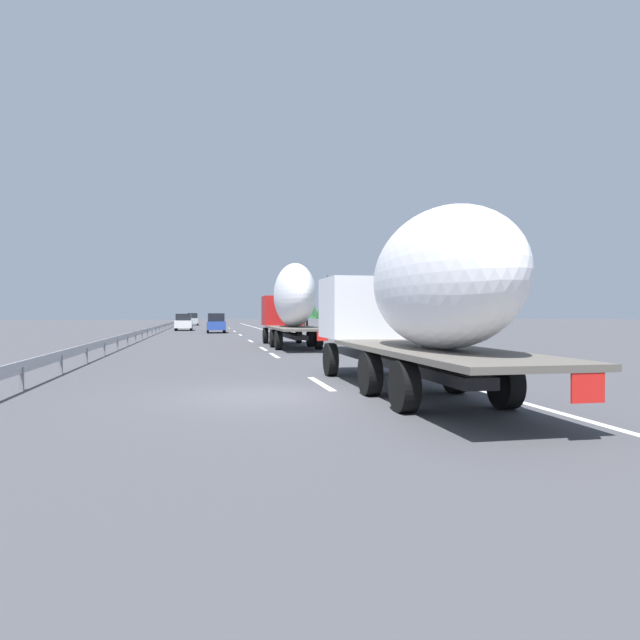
{
  "coord_description": "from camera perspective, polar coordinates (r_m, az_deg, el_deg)",
  "views": [
    {
      "loc": [
        -13.72,
        1.4,
        1.98
      ],
      "look_at": [
        16.28,
        -4.66,
        1.61
      ],
      "focal_mm": 32.14,
      "sensor_mm": 36.0,
      "label": 1
    }
  ],
  "objects": [
    {
      "name": "ground_plane",
      "position": [
        53.77,
        -9.92,
        -1.44
      ],
      "size": [
        260.0,
        260.0,
        0.0
      ],
      "primitive_type": "plane",
      "color": "#424247"
    },
    {
      "name": "lane_stripe_0",
      "position": [
        16.16,
        0.09,
        -6.34
      ],
      "size": [
        3.2,
        0.2,
        0.01
      ],
      "primitive_type": "cube",
      "color": "white",
      "rests_on": "ground_plane"
    },
    {
      "name": "lane_stripe_1",
      "position": [
        26.91,
        -4.57,
        -3.53
      ],
      "size": [
        3.2,
        0.2,
        0.01
      ],
      "primitive_type": "cube",
      "color": "white",
      "rests_on": "ground_plane"
    },
    {
      "name": "lane_stripe_2",
      "position": [
        31.98,
        -5.66,
        -2.86
      ],
      "size": [
        3.2,
        0.2,
        0.01
      ],
      "primitive_type": "cube",
      "color": "white",
      "rests_on": "ground_plane"
    },
    {
      "name": "lane_stripe_3",
      "position": [
        40.9,
        -6.92,
        -2.09
      ],
      "size": [
        3.2,
        0.2,
        0.01
      ],
      "primitive_type": "cube",
      "color": "white",
      "rests_on": "ground_plane"
    },
    {
      "name": "lane_stripe_4",
      "position": [
        52.7,
        -7.93,
        -1.47
      ],
      "size": [
        3.2,
        0.2,
        0.01
      ],
      "primitive_type": "cube",
      "color": "white",
      "rests_on": "ground_plane"
    },
    {
      "name": "lane_stripe_5",
      "position": [
        63.17,
        -8.51,
        -1.12
      ],
      "size": [
        3.2,
        0.2,
        0.01
      ],
      "primitive_type": "cube",
      "color": "white",
      "rests_on": "ground_plane"
    },
    {
      "name": "lane_stripe_6",
      "position": [
        77.03,
        -9.03,
        -0.79
      ],
      "size": [
        3.2,
        0.2,
        0.01
      ],
      "primitive_type": "cube",
      "color": "white",
      "rests_on": "ground_plane"
    },
    {
      "name": "edge_line_right",
      "position": [
        59.15,
        -4.71,
        -1.23
      ],
      "size": [
        110.0,
        0.2,
        0.01
      ],
      "primitive_type": "cube",
      "color": "white",
      "rests_on": "ground_plane"
    },
    {
      "name": "truck_lead",
      "position": [
        33.52,
        -2.84,
        1.86
      ],
      "size": [
        12.11,
        2.55,
        4.81
      ],
      "color": "#B21919",
      "rests_on": "ground_plane"
    },
    {
      "name": "truck_trailing",
      "position": [
        13.92,
        9.64,
        2.47
      ],
      "size": [
        12.31,
        2.55,
        4.25
      ],
      "color": "silver",
      "rests_on": "ground_plane"
    },
    {
      "name": "car_white_van",
      "position": [
        67.16,
        -13.42,
        -0.2
      ],
      "size": [
        4.73,
        1.9,
        1.92
      ],
      "color": "white",
      "rests_on": "ground_plane"
    },
    {
      "name": "car_blue_sedan",
      "position": [
        58.44,
        -10.31,
        -0.31
      ],
      "size": [
        4.19,
        1.85,
        1.97
      ],
      "color": "#28479E",
      "rests_on": "ground_plane"
    },
    {
      "name": "car_silver_hatch",
      "position": [
        95.68,
        -12.57,
        0.07
      ],
      "size": [
        4.18,
        1.82,
        1.99
      ],
      "color": "#ADB2B7",
      "rests_on": "ground_plane"
    },
    {
      "name": "road_sign",
      "position": [
        56.36,
        -3.16,
        0.73
      ],
      "size": [
        0.1,
        0.9,
        2.91
      ],
      "color": "gray",
      "rests_on": "ground_plane"
    },
    {
      "name": "tree_0",
      "position": [
        93.73,
        -4.35,
        1.65
      ],
      "size": [
        2.69,
        2.69,
        5.92
      ],
      "color": "#472D19",
      "rests_on": "ground_plane"
    },
    {
      "name": "tree_1",
      "position": [
        30.77,
        11.85,
        5.05
      ],
      "size": [
        2.46,
        2.46,
        7.06
      ],
      "color": "#472D19",
      "rests_on": "ground_plane"
    },
    {
      "name": "tree_2",
      "position": [
        76.58,
        -1.62,
        2.14
      ],
      "size": [
        3.22,
        3.22,
        6.33
      ],
      "color": "#472D19",
      "rests_on": "ground_plane"
    },
    {
      "name": "tree_3",
      "position": [
        67.28,
        0.73,
        2.34
      ],
      "size": [
        2.64,
        2.64,
        6.55
      ],
      "color": "#472D19",
      "rests_on": "ground_plane"
    },
    {
      "name": "tree_4",
      "position": [
        36.84,
        6.97,
        2.95
      ],
      "size": [
        2.8,
        2.8,
        5.37
      ],
      "color": "#472D19",
      "rests_on": "ground_plane"
    },
    {
      "name": "tree_5",
      "position": [
        80.94,
        -1.31,
        1.7
      ],
      "size": [
        3.57,
        3.57,
        5.59
      ],
      "color": "#472D19",
      "rests_on": "ground_plane"
    },
    {
      "name": "guardrail_median",
      "position": [
        56.92,
        -16.05,
        -0.75
      ],
      "size": [
        94.0,
        0.1,
        0.76
      ],
      "color": "#9EA0A5",
      "rests_on": "ground_plane"
    }
  ]
}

